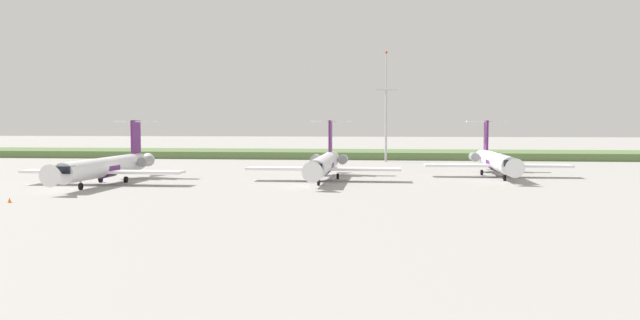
% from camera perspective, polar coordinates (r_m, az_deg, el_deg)
% --- Properties ---
extents(ground_plane, '(500.00, 500.00, 0.00)m').
position_cam_1_polar(ground_plane, '(117.19, 1.06, -0.85)').
color(ground_plane, '#9E9B96').
extents(grass_berm, '(320.00, 20.00, 1.70)m').
position_cam_1_polar(grass_berm, '(155.66, 2.28, 0.53)').
color(grass_berm, '#597542').
rests_on(grass_berm, ground).
extents(regional_jet_nearest, '(22.81, 31.00, 9.00)m').
position_cam_1_polar(regional_jet_nearest, '(95.09, -18.41, -0.50)').
color(regional_jet_nearest, white).
rests_on(regional_jet_nearest, ground).
extents(regional_jet_second, '(22.81, 31.00, 9.00)m').
position_cam_1_polar(regional_jet_second, '(95.74, 0.38, -0.30)').
color(regional_jet_second, white).
rests_on(regional_jet_second, ground).
extents(regional_jet_third, '(22.81, 31.00, 9.00)m').
position_cam_1_polar(regional_jet_third, '(106.40, 15.39, -0.05)').
color(regional_jet_third, white).
rests_on(regional_jet_third, ground).
extents(antenna_mast, '(4.40, 0.50, 23.95)m').
position_cam_1_polar(antenna_mast, '(139.68, 5.90, 3.90)').
color(antenna_mast, '#B2B2B7').
rests_on(antenna_mast, ground).
extents(safety_cone_front_marker, '(0.44, 0.44, 0.55)m').
position_cam_1_polar(safety_cone_front_marker, '(77.28, -25.94, -3.24)').
color(safety_cone_front_marker, orange).
rests_on(safety_cone_front_marker, ground).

